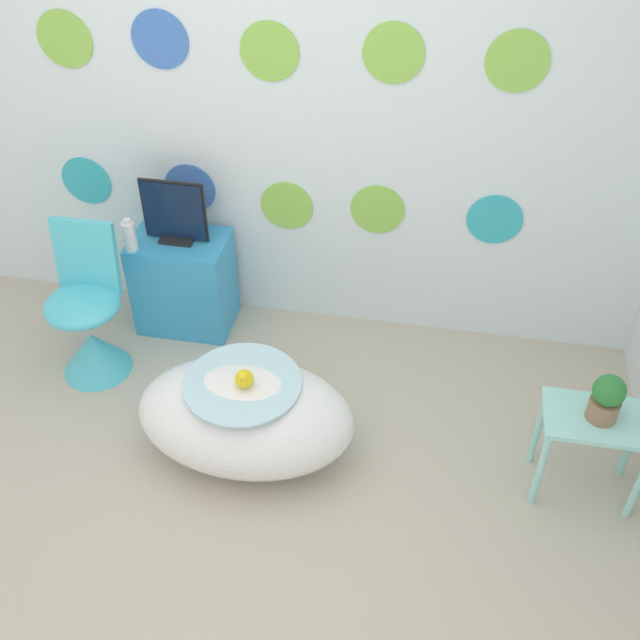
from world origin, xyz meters
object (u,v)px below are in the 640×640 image
object	(u,v)px
bathtub	(245,416)
potted_plant_left	(607,398)
tv	(174,214)
chair	(90,328)
vase	(130,236)

from	to	relation	value
bathtub	potted_plant_left	distance (m)	1.56
tv	bathtub	bearing A→B (deg)	-56.30
chair	potted_plant_left	bearing A→B (deg)	-8.09
tv	vase	xyz separation A→B (m)	(-0.21, -0.13, -0.07)
chair	potted_plant_left	distance (m)	2.50
bathtub	vase	distance (m)	1.15
tv	vase	distance (m)	0.25
bathtub	vase	xyz separation A→B (m)	(-0.78, 0.73, 0.41)
tv	potted_plant_left	xyz separation A→B (m)	(2.09, -0.80, -0.14)
potted_plant_left	bathtub	bearing A→B (deg)	-177.81
bathtub	chair	world-z (taller)	chair
tv	potted_plant_left	size ratio (longest dim) A/B	1.55
bathtub	chair	distance (m)	1.02
vase	potted_plant_left	xyz separation A→B (m)	(2.30, -0.68, -0.06)
bathtub	tv	world-z (taller)	tv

